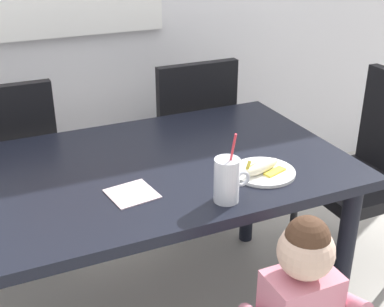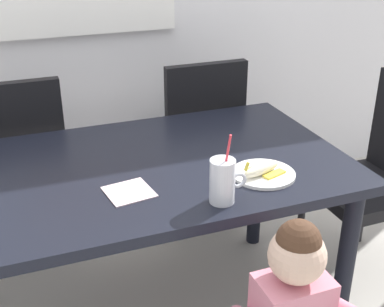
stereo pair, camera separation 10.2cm
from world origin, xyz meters
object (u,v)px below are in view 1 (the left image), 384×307
object	(u,v)px
dining_table	(147,188)
milk_cup	(227,182)
dining_chair_left	(11,165)
dining_chair_right	(188,135)
peeled_banana	(262,167)
dining_chair_far	(372,164)
paper_napkin	(132,194)
toddler_standing	(300,305)
snack_plate	(263,172)

from	to	relation	value
dining_table	milk_cup	size ratio (longest dim) A/B	6.06
dining_chair_left	dining_chair_right	xyz separation A→B (m)	(0.90, -0.02, 0.00)
dining_table	peeled_banana	world-z (taller)	peeled_banana
dining_chair_far	paper_napkin	xyz separation A→B (m)	(-1.22, -0.17, 0.22)
peeled_banana	dining_chair_right	bearing A→B (deg)	83.19
paper_napkin	peeled_banana	bearing A→B (deg)	-7.04
dining_table	toddler_standing	bearing A→B (deg)	-69.01
snack_plate	peeled_banana	distance (m)	0.03
dining_chair_far	paper_napkin	bearing A→B (deg)	-82.19
milk_cup	peeled_banana	xyz separation A→B (m)	(0.20, 0.11, -0.04)
dining_chair_far	snack_plate	distance (m)	0.80
dining_table	peeled_banana	size ratio (longest dim) A/B	8.64
dining_table	snack_plate	bearing A→B (deg)	-32.76
toddler_standing	peeled_banana	world-z (taller)	same
dining_chair_far	toddler_standing	xyz separation A→B (m)	(-0.85, -0.64, -0.02)
dining_chair_far	paper_napkin	distance (m)	1.25
dining_chair_left	peeled_banana	distance (m)	1.24
milk_cup	snack_plate	distance (m)	0.25
dining_chair_right	peeled_banana	xyz separation A→B (m)	(-0.11, -0.90, 0.25)
peeled_banana	paper_napkin	size ratio (longest dim) A/B	1.17
milk_cup	dining_chair_far	bearing A→B (deg)	19.30
milk_cup	snack_plate	xyz separation A→B (m)	(0.21, 0.12, -0.06)
dining_chair_left	paper_napkin	bearing A→B (deg)	110.57
dining_chair_left	toddler_standing	distance (m)	1.51
paper_napkin	milk_cup	bearing A→B (deg)	-31.52
dining_table	paper_napkin	bearing A→B (deg)	-122.26
dining_chair_left	snack_plate	size ratio (longest dim) A/B	4.17
dining_chair_right	paper_napkin	size ratio (longest dim) A/B	6.40
dining_table	dining_chair_right	xyz separation A→B (m)	(0.46, 0.66, -0.12)
dining_chair_left	dining_chair_far	size ratio (longest dim) A/B	1.00
milk_cup	dining_table	bearing A→B (deg)	113.69
toddler_standing	paper_napkin	bearing A→B (deg)	127.93
dining_chair_right	milk_cup	xyz separation A→B (m)	(-0.31, -1.01, 0.28)
snack_plate	paper_napkin	distance (m)	0.49
dining_table	dining_chair_right	bearing A→B (deg)	54.94
dining_table	dining_chair_left	bearing A→B (deg)	123.02
milk_cup	peeled_banana	bearing A→B (deg)	28.16
dining_chair_left	dining_chair_far	xyz separation A→B (m)	(1.55, -0.69, 0.00)
dining_chair_left	toddler_standing	size ratio (longest dim) A/B	1.15
dining_chair_right	peeled_banana	world-z (taller)	dining_chair_right
toddler_standing	milk_cup	bearing A→B (deg)	107.79
dining_table	peeled_banana	bearing A→B (deg)	-34.40
dining_chair_right	snack_plate	xyz separation A→B (m)	(-0.10, -0.90, 0.22)
dining_chair_left	paper_napkin	distance (m)	0.95
snack_plate	peeled_banana	world-z (taller)	peeled_banana
peeled_banana	snack_plate	bearing A→B (deg)	34.18
dining_chair_left	milk_cup	size ratio (longest dim) A/B	3.84
peeled_banana	paper_napkin	world-z (taller)	peeled_banana
dining_chair_right	snack_plate	distance (m)	0.93
dining_chair_far	dining_chair_left	bearing A→B (deg)	-114.18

